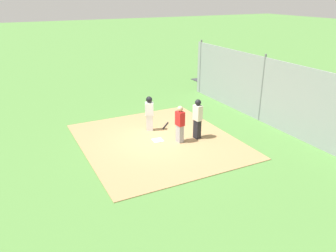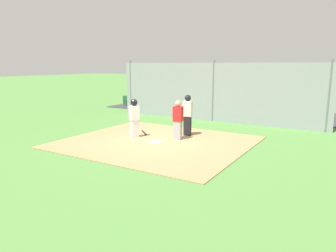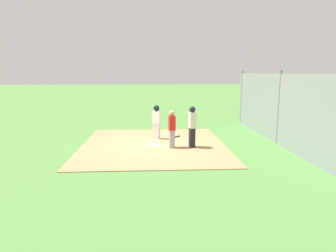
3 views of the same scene
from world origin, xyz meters
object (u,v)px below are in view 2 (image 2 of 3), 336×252
(umpire, at_px, (188,114))
(parked_car_green, at_px, (152,98))
(catcher, at_px, (178,119))
(home_plate, at_px, (156,141))
(parked_car_red, at_px, (234,102))
(runner, at_px, (134,116))
(baseball_bat, at_px, (144,132))

(umpire, distance_m, parked_car_green, 10.05)
(catcher, xyz_separation_m, umpire, (0.01, -0.88, 0.10))
(catcher, distance_m, parked_car_green, 10.72)
(parked_car_green, bearing_deg, umpire, 133.96)
(home_plate, height_order, umpire, umpire)
(parked_car_red, xyz_separation_m, parked_car_green, (5.97, 1.08, 0.00))
(runner, xyz_separation_m, parked_car_green, (5.07, -8.88, -0.36))
(runner, xyz_separation_m, parked_car_red, (-0.90, -9.96, -0.36))
(catcher, height_order, baseball_bat, catcher)
(parked_car_red, relative_size, parked_car_green, 1.04)
(catcher, xyz_separation_m, parked_car_green, (6.85, -8.24, -0.27))
(parked_car_green, bearing_deg, baseball_bat, 122.79)
(catcher, distance_m, umpire, 0.89)
(runner, bearing_deg, umpire, 65.29)
(catcher, distance_m, runner, 1.89)
(runner, xyz_separation_m, baseball_bat, (0.15, -0.90, -0.92))
(home_plate, distance_m, umpire, 1.99)
(runner, bearing_deg, home_plate, 17.21)
(umpire, bearing_deg, parked_car_green, -146.01)
(umpire, distance_m, parked_car_red, 8.49)
(baseball_bat, distance_m, parked_car_green, 9.40)
(catcher, height_order, parked_car_red, catcher)
(home_plate, xyz_separation_m, parked_car_red, (0.32, -10.11, 0.57))
(runner, distance_m, baseball_bat, 1.29)
(home_plate, height_order, runner, runner)
(runner, distance_m, parked_car_green, 10.23)
(home_plate, relative_size, runner, 0.27)
(umpire, bearing_deg, baseball_bat, -80.91)
(parked_car_green, bearing_deg, home_plate, 125.94)
(parked_car_green, bearing_deg, catcher, 130.81)
(umpire, bearing_deg, parked_car_red, 176.98)
(catcher, height_order, parked_car_green, catcher)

